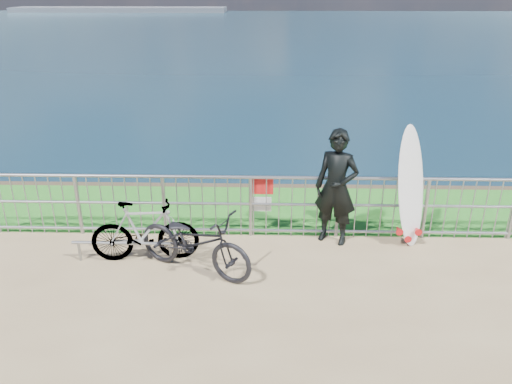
{
  "coord_description": "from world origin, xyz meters",
  "views": [
    {
      "loc": [
        -0.2,
        -6.23,
        4.13
      ],
      "look_at": [
        -0.4,
        1.2,
        1.0
      ],
      "focal_mm": 35.0,
      "sensor_mm": 36.0,
      "label": 1
    }
  ],
  "objects_px": {
    "surfboard": "(410,191)",
    "bicycle_far": "(145,231)",
    "bicycle_near": "(195,242)",
    "surfer": "(336,188)"
  },
  "relations": [
    {
      "from": "surfer",
      "to": "bicycle_near",
      "type": "distance_m",
      "value": 2.52
    },
    {
      "from": "surfer",
      "to": "bicycle_near",
      "type": "bearing_deg",
      "value": -130.86
    },
    {
      "from": "bicycle_near",
      "to": "bicycle_far",
      "type": "xyz_separation_m",
      "value": [
        -0.84,
        0.33,
        -0.0
      ]
    },
    {
      "from": "surfboard",
      "to": "surfer",
      "type": "bearing_deg",
      "value": 179.42
    },
    {
      "from": "bicycle_near",
      "to": "bicycle_far",
      "type": "height_order",
      "value": "bicycle_near"
    },
    {
      "from": "surfer",
      "to": "bicycle_near",
      "type": "xyz_separation_m",
      "value": [
        -2.24,
        -1.06,
        -0.47
      ]
    },
    {
      "from": "surfboard",
      "to": "bicycle_far",
      "type": "distance_m",
      "value": 4.38
    },
    {
      "from": "surfboard",
      "to": "bicycle_near",
      "type": "relative_size",
      "value": 1.05
    },
    {
      "from": "surfboard",
      "to": "bicycle_far",
      "type": "xyz_separation_m",
      "value": [
        -4.3,
        -0.72,
        -0.43
      ]
    },
    {
      "from": "bicycle_far",
      "to": "surfboard",
      "type": "bearing_deg",
      "value": -86.04
    }
  ]
}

